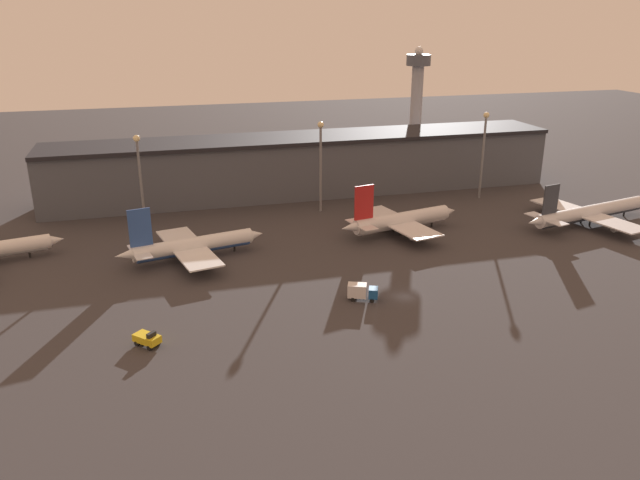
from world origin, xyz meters
name	(u,v)px	position (x,y,z in m)	size (l,w,h in m)	color
ground	(405,297)	(0.00, 0.00, 0.00)	(600.00, 600.00, 0.00)	#383538
terminal_building	(306,165)	(0.00, 81.92, 9.34)	(160.38, 21.65, 18.57)	#4C515B
airplane_1	(192,246)	(-40.37, 33.05, 3.31)	(35.77, 30.36, 14.04)	white
airplane_2	(400,220)	(14.23, 37.23, 3.51)	(36.08, 29.64, 14.42)	silver
airplane_3	(590,212)	(67.59, 30.36, 3.27)	(46.57, 34.90, 13.13)	silver
service_vehicle_0	(361,291)	(-9.09, 1.02, 1.88)	(6.57, 4.60, 3.39)	#195199
service_vehicle_1	(147,339)	(-51.32, -6.55, 1.34)	(5.10, 5.18, 2.84)	gold
lamp_post_0	(140,169)	(-50.94, 61.55, 15.89)	(1.80, 1.80, 24.97)	slate
lamp_post_1	(321,155)	(-0.88, 61.55, 16.63)	(1.80, 1.80, 26.32)	slate
lamp_post_2	(484,145)	(51.06, 61.55, 16.94)	(1.80, 1.80, 26.88)	slate
control_tower	(417,97)	(51.60, 114.35, 25.14)	(9.00, 9.00, 43.30)	#99999E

